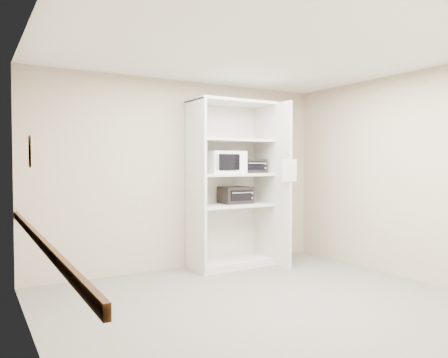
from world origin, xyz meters
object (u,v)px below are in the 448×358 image
microwave (224,162)px  toaster_oven_lower (236,195)px  shelving_unit (234,189)px  toaster_oven_upper (252,166)px

microwave → toaster_oven_lower: bearing=14.1°
shelving_unit → microwave: 0.44m
shelving_unit → toaster_oven_upper: shelving_unit is taller
toaster_oven_upper → toaster_oven_lower: toaster_oven_upper is taller
shelving_unit → toaster_oven_lower: 0.10m
toaster_oven_upper → toaster_oven_lower: bearing=-175.6°
shelving_unit → microwave: (-0.19, -0.03, 0.40)m
microwave → toaster_oven_upper: microwave is taller
microwave → toaster_oven_lower: 0.54m
toaster_oven_lower → toaster_oven_upper: bearing=-2.2°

